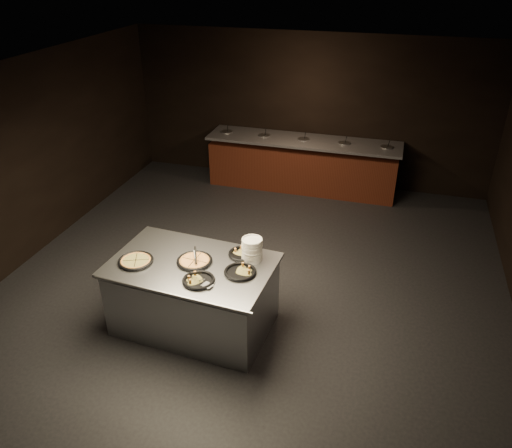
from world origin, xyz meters
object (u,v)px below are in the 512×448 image
object	(u,v)px
pan_veggie_whole	(136,261)
plate_stack	(252,249)
pan_cheese_whole	(194,261)
serving_counter	(194,296)

from	to	relation	value
pan_veggie_whole	plate_stack	bearing A→B (deg)	18.93
plate_stack	pan_veggie_whole	xyz separation A→B (m)	(-1.31, -0.45, -0.12)
pan_cheese_whole	pan_veggie_whole	bearing A→B (deg)	-163.67
serving_counter	pan_veggie_whole	bearing A→B (deg)	-162.02
serving_counter	plate_stack	size ratio (longest dim) A/B	7.22
plate_stack	pan_veggie_whole	world-z (taller)	plate_stack
serving_counter	pan_cheese_whole	size ratio (longest dim) A/B	4.71
serving_counter	pan_cheese_whole	xyz separation A→B (m)	(0.03, 0.04, 0.50)
serving_counter	pan_veggie_whole	distance (m)	0.83
plate_stack	pan_cheese_whole	world-z (taller)	plate_stack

